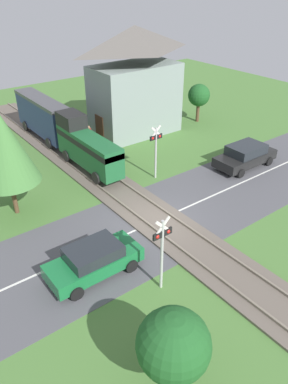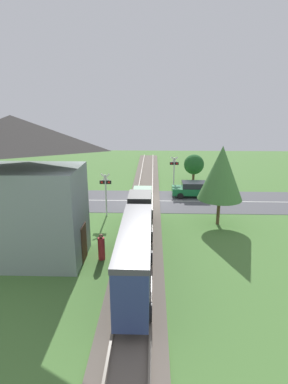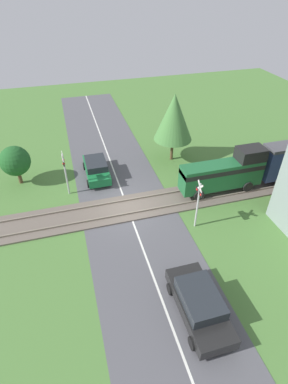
{
  "view_description": "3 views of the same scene",
  "coord_description": "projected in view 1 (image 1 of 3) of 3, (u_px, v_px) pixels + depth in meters",
  "views": [
    {
      "loc": [
        -10.31,
        -12.41,
        11.32
      ],
      "look_at": [
        0.0,
        1.17,
        1.2
      ],
      "focal_mm": 35.0,
      "sensor_mm": 36.0,
      "label": 1
    },
    {
      "loc": [
        -0.78,
        25.96,
        8.62
      ],
      "look_at": [
        0.0,
        1.17,
        1.2
      ],
      "focal_mm": 28.0,
      "sensor_mm": 36.0,
      "label": 2
    },
    {
      "loc": [
        15.74,
        -3.27,
        13.4
      ],
      "look_at": [
        0.0,
        1.17,
        1.2
      ],
      "focal_mm": 28.0,
      "sensor_mm": 36.0,
      "label": 3
    }
  ],
  "objects": [
    {
      "name": "car_far_side",
      "position": [
        245.0,
        155.0,
        24.7
      ],
      "size": [
        4.42,
        2.01,
        1.53
      ],
      "color": "black",
      "rests_on": "ground_plane"
    },
    {
      "name": "tree_by_station",
      "position": [
        199.0,
        95.0,
        31.44
      ],
      "size": [
        1.84,
        1.84,
        3.22
      ],
      "color": "brown",
      "rests_on": "ground_plane"
    },
    {
      "name": "tree_roadside_hedge",
      "position": [
        4.0,
        147.0,
        18.35
      ],
      "size": [
        3.18,
        3.18,
        5.78
      ],
      "color": "brown",
      "rests_on": "ground_plane"
    },
    {
      "name": "crossing_signal_west_approach",
      "position": [
        162.0,
        245.0,
        14.42
      ],
      "size": [
        0.9,
        0.18,
        3.46
      ],
      "color": "#B7B7B7",
      "rests_on": "ground_plane"
    },
    {
      "name": "pedestrian_by_station",
      "position": [
        89.0,
        137.0,
        27.69
      ],
      "size": [
        0.39,
        0.39,
        1.57
      ],
      "color": "#B2282D",
      "rests_on": "ground_plane"
    },
    {
      "name": "tree_beyond_track",
      "position": [
        173.0,
        345.0,
        10.86
      ],
      "size": [
        2.24,
        2.24,
        3.08
      ],
      "color": "brown",
      "rests_on": "ground_plane"
    },
    {
      "name": "station_building",
      "position": [
        135.0,
        84.0,
        28.33
      ],
      "size": [
        7.16,
        3.91,
        8.03
      ],
      "color": "gray",
      "rests_on": "ground_plane"
    },
    {
      "name": "ground_plane",
      "position": [
        157.0,
        221.0,
        19.64
      ],
      "size": [
        60.0,
        60.0,
        0.0
      ],
      "primitive_type": "plane",
      "color": "#4C7A38"
    },
    {
      "name": "track_bed",
      "position": [
        158.0,
        220.0,
        19.6
      ],
      "size": [
        2.8,
        48.0,
        0.24
      ],
      "color": "#665B51",
      "rests_on": "ground_plane"
    },
    {
      "name": "car_near_crossing",
      "position": [
        94.0,
        260.0,
        15.84
      ],
      "size": [
        4.1,
        1.88,
        1.44
      ],
      "color": "#197038",
      "rests_on": "ground_plane"
    },
    {
      "name": "road_surface",
      "position": [
        157.0,
        221.0,
        19.63
      ],
      "size": [
        48.0,
        6.4,
        0.02
      ],
      "color": "#515156",
      "rests_on": "ground_plane"
    },
    {
      "name": "crossing_signal_east_approach",
      "position": [
        156.0,
        146.0,
        22.61
      ],
      "size": [
        0.9,
        0.18,
        3.46
      ],
      "color": "#B7B7B7",
      "rests_on": "ground_plane"
    },
    {
      "name": "train",
      "position": [
        61.0,
        128.0,
        26.02
      ],
      "size": [
        1.58,
        13.23,
        3.18
      ],
      "color": "#1E6033",
      "rests_on": "track_bed"
    }
  ]
}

